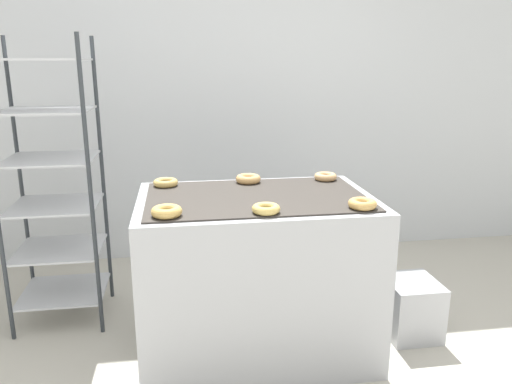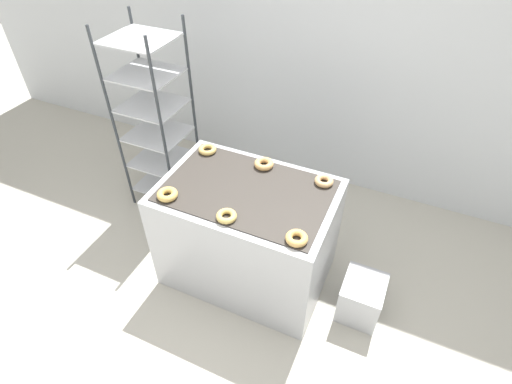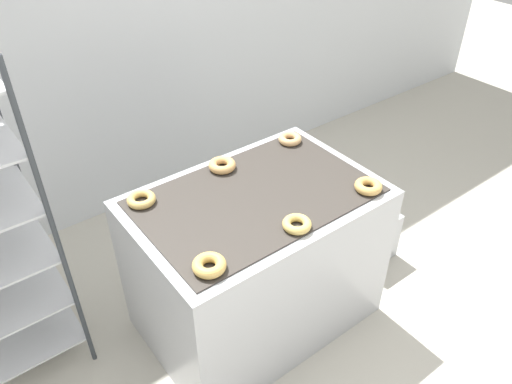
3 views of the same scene
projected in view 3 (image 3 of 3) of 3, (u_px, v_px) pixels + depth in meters
wall_back at (110, 12)px, 3.03m from camera, size 8.00×0.05×2.80m
fryer_machine at (256, 261)px, 2.67m from camera, size 1.22×0.82×0.88m
glaze_bin at (366, 232)px, 3.27m from camera, size 0.29×0.33×0.33m
donut_near_left at (209, 265)px, 1.99m from camera, size 0.14×0.14×0.05m
donut_near_center at (297, 224)px, 2.20m from camera, size 0.13×0.13×0.04m
donut_near_right at (368, 186)px, 2.43m from camera, size 0.14×0.14×0.04m
donut_far_left at (141, 199)px, 2.35m from camera, size 0.14×0.14×0.04m
donut_far_center at (222, 165)px, 2.58m from camera, size 0.14×0.14×0.04m
donut_far_right at (290, 139)px, 2.80m from camera, size 0.13×0.13×0.04m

